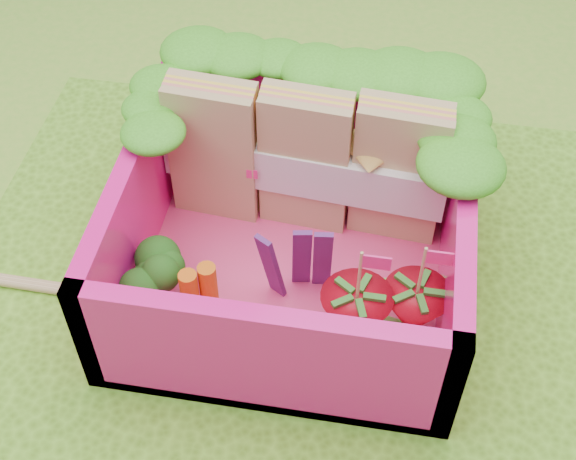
% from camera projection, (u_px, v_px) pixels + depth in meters
% --- Properties ---
extents(ground, '(14.00, 14.00, 0.00)m').
position_uv_depth(ground, '(273.00, 319.00, 3.15)').
color(ground, '#73BC35').
rests_on(ground, ground).
extents(placemat, '(2.60, 2.60, 0.03)m').
position_uv_depth(placemat, '(273.00, 317.00, 3.14)').
color(placemat, '#599421').
rests_on(placemat, ground).
extents(bento_floor, '(1.30, 1.30, 0.05)m').
position_uv_depth(bento_floor, '(293.00, 267.00, 3.26)').
color(bento_floor, '#E83B78').
rests_on(bento_floor, placemat).
extents(bento_box, '(1.30, 1.30, 0.55)m').
position_uv_depth(bento_box, '(294.00, 226.00, 3.07)').
color(bento_box, '#FB158A').
rests_on(bento_box, placemat).
extents(lettuce_ruffle, '(1.43, 0.77, 0.11)m').
position_uv_depth(lettuce_ruffle, '(313.00, 85.00, 3.12)').
color(lettuce_ruffle, '#3B971B').
rests_on(lettuce_ruffle, bento_box).
extents(sandwich_stack, '(1.15, 0.26, 0.63)m').
position_uv_depth(sandwich_stack, '(306.00, 161.00, 3.19)').
color(sandwich_stack, tan).
rests_on(sandwich_stack, bento_floor).
extents(broccoli, '(0.35, 0.35, 0.24)m').
position_uv_depth(broccoli, '(149.00, 276.00, 2.98)').
color(broccoli, '#5A9C4B').
rests_on(broccoli, bento_floor).
extents(carrot_sticks, '(0.13, 0.11, 0.28)m').
position_uv_depth(carrot_sticks, '(200.00, 295.00, 2.96)').
color(carrot_sticks, orange).
rests_on(carrot_sticks, bento_floor).
extents(purple_wedges, '(0.26, 0.11, 0.38)m').
position_uv_depth(purple_wedges, '(298.00, 261.00, 3.00)').
color(purple_wedges, '#501958').
rests_on(purple_wedges, bento_floor).
extents(strawberry_left, '(0.26, 0.26, 0.50)m').
position_uv_depth(strawberry_left, '(355.00, 318.00, 2.89)').
color(strawberry_left, '#B70B1B').
rests_on(strawberry_left, bento_floor).
extents(strawberry_right, '(0.25, 0.25, 0.49)m').
position_uv_depth(strawberry_right, '(414.00, 312.00, 2.92)').
color(strawberry_right, '#B70B1B').
rests_on(strawberry_right, bento_floor).
extents(snap_peas, '(0.64, 0.48, 0.05)m').
position_uv_depth(snap_peas, '(385.00, 318.00, 3.03)').
color(snap_peas, '#56BF3C').
rests_on(snap_peas, bento_floor).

